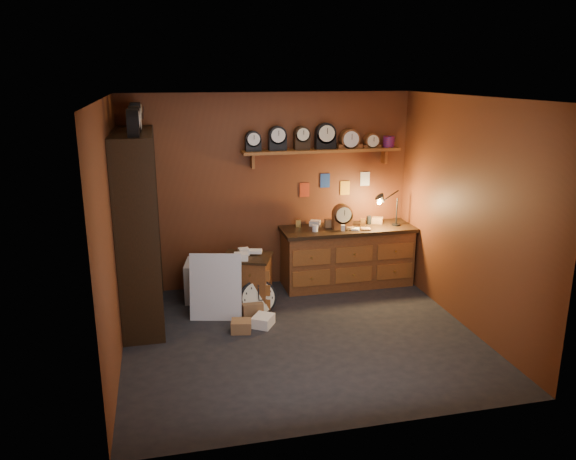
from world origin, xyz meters
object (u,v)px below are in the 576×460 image
at_px(big_round_clock, 258,298).
at_px(low_cabinet, 247,279).
at_px(workbench, 347,253).
at_px(shelving_unit, 136,220).

bearing_deg(big_round_clock, low_cabinet, 109.70).
xyz_separation_m(workbench, low_cabinet, (-1.52, -0.49, -0.09)).
relative_size(shelving_unit, workbench, 1.37).
bearing_deg(workbench, shelving_unit, -170.13).
relative_size(workbench, big_round_clock, 4.03).
height_order(shelving_unit, low_cabinet, shelving_unit).
bearing_deg(big_round_clock, shelving_unit, 169.42).
xyz_separation_m(low_cabinet, big_round_clock, (0.10, -0.27, -0.15)).
xyz_separation_m(shelving_unit, workbench, (2.84, 0.49, -0.78)).
height_order(workbench, big_round_clock, workbench).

